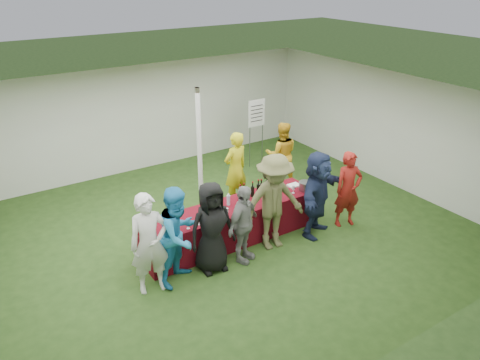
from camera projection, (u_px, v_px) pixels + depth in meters
ground at (209, 238)px, 9.26m from camera, size 60.00×60.00×0.00m
tent at (200, 151)px, 9.85m from camera, size 10.00×10.00×10.00m
serving_table at (231, 223)px, 9.03m from camera, size 3.60×0.80×0.75m
wine_bottles at (254, 190)px, 9.24m from camera, size 0.73×0.12×0.32m
wine_glasses at (217, 212)px, 8.42m from camera, size 2.82×0.15×0.16m
water_bottle at (228, 200)px, 8.89m from camera, size 0.07×0.07×0.23m
bar_towel at (294, 185)px, 9.68m from camera, size 0.25×0.18×0.03m
dump_bucket at (305, 186)px, 9.48m from camera, size 0.26×0.26×0.18m
wine_list_sign at (256, 118)px, 12.03m from camera, size 0.50×0.03×1.80m
staff_pourer at (235, 169)px, 10.24m from camera, size 0.67×0.50×1.69m
staff_back at (281, 154)px, 11.19m from camera, size 0.96×0.90×1.58m
customer_0 at (149, 244)px, 7.45m from camera, size 0.69×0.51×1.75m
customer_1 at (179, 235)px, 7.71m from camera, size 1.05×0.98×1.73m
customer_2 at (212, 228)px, 7.99m from camera, size 0.86×0.60×1.67m
customer_3 at (243, 225)px, 8.26m from camera, size 0.95×0.70×1.49m
customer_4 at (274, 202)px, 8.60m from camera, size 1.29×0.83×1.89m
customer_5 at (317, 194)px, 9.07m from camera, size 1.68×1.20×1.75m
customer_6 at (348, 189)px, 9.43m from camera, size 0.66×0.52×1.59m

